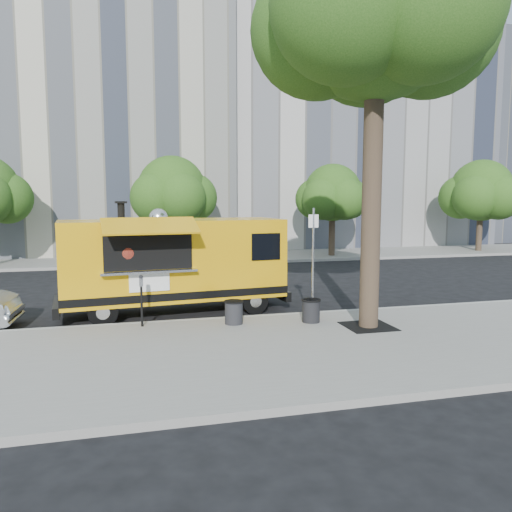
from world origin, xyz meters
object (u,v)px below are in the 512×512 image
(sign_post, at_px, (313,256))
(parking_meter, at_px, (141,294))
(far_tree_d, at_px, (481,191))
(street_tree, at_px, (377,3))
(food_truck, at_px, (173,262))
(far_tree_c, at_px, (333,193))
(trash_bin_left, at_px, (234,312))
(trash_bin_right, at_px, (311,310))
(far_tree_b, at_px, (172,190))

(sign_post, height_order, parking_meter, sign_post)
(far_tree_d, xyz_separation_m, parking_meter, (-21.00, -13.95, -2.91))
(sign_post, distance_m, parking_meter, 4.64)
(street_tree, xyz_separation_m, parking_meter, (-5.60, 1.45, -7.03))
(far_tree_d, relative_size, food_truck, 0.82)
(far_tree_c, bearing_deg, sign_post, -114.81)
(trash_bin_left, bearing_deg, parking_meter, 172.21)
(sign_post, bearing_deg, food_truck, 149.39)
(sign_post, height_order, trash_bin_left, sign_post)
(street_tree, distance_m, far_tree_c, 16.69)
(far_tree_c, bearing_deg, street_tree, -109.56)
(food_truck, xyz_separation_m, trash_bin_right, (3.38, -2.55, -1.08))
(street_tree, height_order, trash_bin_left, street_tree)
(far_tree_b, relative_size, sign_post, 1.83)
(trash_bin_left, bearing_deg, far_tree_c, 58.35)
(far_tree_c, bearing_deg, far_tree_b, 178.09)
(far_tree_b, height_order, parking_meter, far_tree_b)
(parking_meter, xyz_separation_m, trash_bin_right, (4.35, -0.63, -0.51))
(food_truck, bearing_deg, parking_meter, -122.73)
(parking_meter, bearing_deg, food_truck, 63.13)
(far_tree_b, height_order, trash_bin_right, far_tree_b)
(far_tree_c, height_order, parking_meter, far_tree_c)
(far_tree_c, distance_m, parking_meter, 17.82)
(street_tree, bearing_deg, food_truck, 143.96)
(far_tree_c, relative_size, food_truck, 0.76)
(far_tree_d, relative_size, parking_meter, 4.23)
(parking_meter, distance_m, trash_bin_right, 4.42)
(street_tree, bearing_deg, far_tree_b, 103.08)
(far_tree_b, relative_size, parking_meter, 4.12)
(parking_meter, bearing_deg, street_tree, -14.52)
(far_tree_b, distance_m, far_tree_d, 19.00)
(far_tree_d, bearing_deg, trash_bin_left, -142.61)
(trash_bin_left, bearing_deg, far_tree_d, 37.39)
(parking_meter, distance_m, trash_bin_left, 2.40)
(trash_bin_right, bearing_deg, far_tree_b, 99.09)
(far_tree_d, distance_m, trash_bin_right, 22.40)
(sign_post, bearing_deg, far_tree_c, 65.19)
(sign_post, bearing_deg, parking_meter, 177.48)
(far_tree_d, bearing_deg, sign_post, -139.30)
(parking_meter, bearing_deg, trash_bin_right, -8.30)
(trash_bin_right, bearing_deg, far_tree_c, 65.19)
(far_tree_d, height_order, trash_bin_right, far_tree_d)
(trash_bin_right, bearing_deg, food_truck, 142.93)
(food_truck, bearing_deg, far_tree_d, 25.14)
(far_tree_c, relative_size, trash_bin_left, 8.55)
(street_tree, height_order, far_tree_d, street_tree)
(far_tree_b, height_order, food_truck, far_tree_b)
(far_tree_d, xyz_separation_m, food_truck, (-20.03, -12.03, -2.34))
(sign_post, distance_m, trash_bin_right, 1.45)
(food_truck, height_order, trash_bin_right, food_truck)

